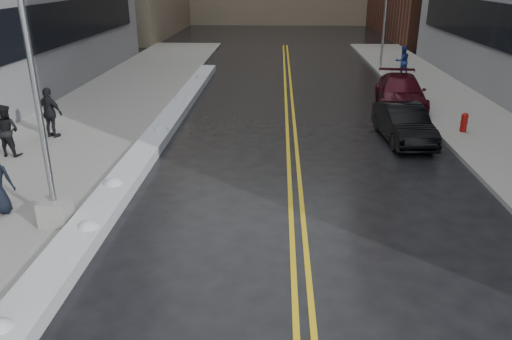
# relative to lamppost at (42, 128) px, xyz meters

# --- Properties ---
(ground) EXTENTS (160.00, 160.00, 0.00)m
(ground) POSITION_rel_lamppost_xyz_m (3.30, -2.00, -2.53)
(ground) COLOR black
(ground) RESTS_ON ground
(sidewalk_west) EXTENTS (5.50, 50.00, 0.15)m
(sidewalk_west) POSITION_rel_lamppost_xyz_m (-2.45, 8.00, -2.46)
(sidewalk_west) COLOR gray
(sidewalk_west) RESTS_ON ground
(sidewalk_east) EXTENTS (4.00, 50.00, 0.15)m
(sidewalk_east) POSITION_rel_lamppost_xyz_m (13.30, 8.00, -2.46)
(sidewalk_east) COLOR gray
(sidewalk_east) RESTS_ON ground
(lane_line_left) EXTENTS (0.12, 50.00, 0.01)m
(lane_line_left) POSITION_rel_lamppost_xyz_m (5.65, 8.00, -2.53)
(lane_line_left) COLOR gold
(lane_line_left) RESTS_ON ground
(lane_line_right) EXTENTS (0.12, 50.00, 0.01)m
(lane_line_right) POSITION_rel_lamppost_xyz_m (5.95, 8.00, -2.53)
(lane_line_right) COLOR gold
(lane_line_right) RESTS_ON ground
(snow_ridge) EXTENTS (0.90, 30.00, 0.34)m
(snow_ridge) POSITION_rel_lamppost_xyz_m (0.85, 6.00, -2.36)
(snow_ridge) COLOR silver
(snow_ridge) RESTS_ON ground
(lamppost) EXTENTS (0.65, 0.65, 7.62)m
(lamppost) POSITION_rel_lamppost_xyz_m (0.00, 0.00, 0.00)
(lamppost) COLOR gray
(lamppost) RESTS_ON sidewalk_west
(fire_hydrant) EXTENTS (0.26, 0.26, 0.73)m
(fire_hydrant) POSITION_rel_lamppost_xyz_m (12.30, 8.00, -1.98)
(fire_hydrant) COLOR maroon
(fire_hydrant) RESTS_ON sidewalk_east
(traffic_signal) EXTENTS (0.16, 0.20, 6.00)m
(traffic_signal) POSITION_rel_lamppost_xyz_m (11.80, 22.00, 0.87)
(traffic_signal) COLOR gray
(traffic_signal) RESTS_ON sidewalk_east
(pedestrian_b) EXTENTS (0.92, 0.76, 1.70)m
(pedestrian_b) POSITION_rel_lamppost_xyz_m (-3.52, 4.64, -1.53)
(pedestrian_b) COLOR black
(pedestrian_b) RESTS_ON sidewalk_west
(pedestrian_d) EXTENTS (1.16, 0.78, 1.83)m
(pedestrian_d) POSITION_rel_lamppost_xyz_m (-2.94, 6.63, -1.47)
(pedestrian_d) COLOR black
(pedestrian_d) RESTS_ON sidewalk_west
(pedestrian_east) EXTENTS (0.95, 0.81, 1.73)m
(pedestrian_east) POSITION_rel_lamppost_xyz_m (12.40, 18.89, -1.52)
(pedestrian_east) COLOR navy
(pedestrian_east) RESTS_ON sidewalk_east
(car_black) EXTENTS (1.68, 4.10, 1.32)m
(car_black) POSITION_rel_lamppost_xyz_m (9.85, 7.22, -1.87)
(car_black) COLOR black
(car_black) RESTS_ON ground
(car_maroon) EXTENTS (2.59, 5.19, 1.45)m
(car_maroon) POSITION_rel_lamppost_xyz_m (10.80, 12.02, -1.81)
(car_maroon) COLOR #390913
(car_maroon) RESTS_ON ground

